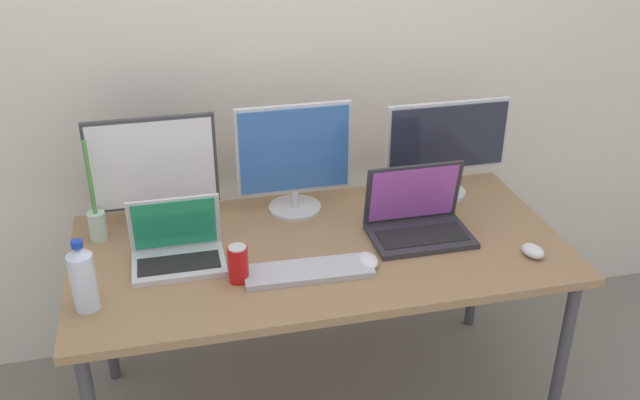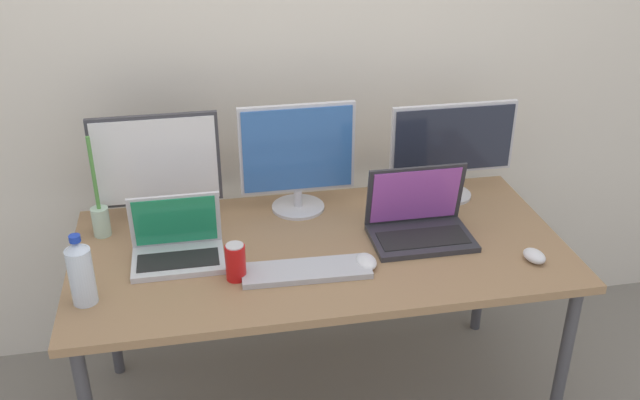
{
  "view_description": "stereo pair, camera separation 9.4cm",
  "coord_description": "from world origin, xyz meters",
  "px_view_note": "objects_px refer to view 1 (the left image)",
  "views": [
    {
      "loc": [
        -0.49,
        -2.09,
        2.03
      ],
      "look_at": [
        0.0,
        0.0,
        0.92
      ],
      "focal_mm": 40.0,
      "sensor_mm": 36.0,
      "label": 1
    },
    {
      "loc": [
        -0.4,
        -2.11,
        2.03
      ],
      "look_at": [
        0.0,
        0.0,
        0.92
      ],
      "focal_mm": 40.0,
      "sensor_mm": 36.0,
      "label": 2
    }
  ],
  "objects_px": {
    "monitor_center": "(294,157)",
    "laptop_silver": "(177,248)",
    "work_desk": "(320,259)",
    "laptop_secondary": "(418,219)",
    "monitor_left": "(154,171)",
    "mouse_by_laptop": "(533,251)",
    "monitor_right": "(447,143)",
    "water_bottle": "(83,278)",
    "bamboo_vase": "(97,221)",
    "soda_can_near_keyboard": "(238,264)",
    "keyboard_main": "(309,271)",
    "mouse_by_keyboard": "(368,260)"
  },
  "relations": [
    {
      "from": "monitor_center",
      "to": "laptop_silver",
      "type": "relative_size",
      "value": 1.41
    },
    {
      "from": "keyboard_main",
      "to": "laptop_secondary",
      "type": "bearing_deg",
      "value": 23.06
    },
    {
      "from": "mouse_by_laptop",
      "to": "keyboard_main",
      "type": "bearing_deg",
      "value": 161.54
    },
    {
      "from": "laptop_secondary",
      "to": "bamboo_vase",
      "type": "xyz_separation_m",
      "value": [
        -1.11,
        0.22,
        0.02
      ]
    },
    {
      "from": "mouse_by_keyboard",
      "to": "monitor_left",
      "type": "bearing_deg",
      "value": 144.51
    },
    {
      "from": "laptop_silver",
      "to": "keyboard_main",
      "type": "height_order",
      "value": "laptop_silver"
    },
    {
      "from": "laptop_silver",
      "to": "mouse_by_laptop",
      "type": "xyz_separation_m",
      "value": [
        1.18,
        -0.24,
        -0.03
      ]
    },
    {
      "from": "work_desk",
      "to": "bamboo_vase",
      "type": "xyz_separation_m",
      "value": [
        -0.75,
        0.22,
        0.13
      ]
    },
    {
      "from": "mouse_by_laptop",
      "to": "soda_can_near_keyboard",
      "type": "distance_m",
      "value": 1.0
    },
    {
      "from": "water_bottle",
      "to": "soda_can_near_keyboard",
      "type": "xyz_separation_m",
      "value": [
        0.47,
        0.04,
        -0.05
      ]
    },
    {
      "from": "monitor_left",
      "to": "monitor_center",
      "type": "relative_size",
      "value": 1.05
    },
    {
      "from": "laptop_secondary",
      "to": "water_bottle",
      "type": "relative_size",
      "value": 1.51
    },
    {
      "from": "mouse_by_laptop",
      "to": "water_bottle",
      "type": "bearing_deg",
      "value": 165.06
    },
    {
      "from": "laptop_secondary",
      "to": "water_bottle",
      "type": "distance_m",
      "value": 1.15
    },
    {
      "from": "water_bottle",
      "to": "bamboo_vase",
      "type": "xyz_separation_m",
      "value": [
        0.02,
        0.42,
        -0.03
      ]
    },
    {
      "from": "mouse_by_keyboard",
      "to": "bamboo_vase",
      "type": "relative_size",
      "value": 0.26
    },
    {
      "from": "laptop_silver",
      "to": "mouse_by_laptop",
      "type": "distance_m",
      "value": 1.21
    },
    {
      "from": "mouse_by_laptop",
      "to": "mouse_by_keyboard",
      "type": "bearing_deg",
      "value": 159.02
    },
    {
      "from": "monitor_right",
      "to": "keyboard_main",
      "type": "height_order",
      "value": "monitor_right"
    },
    {
      "from": "laptop_secondary",
      "to": "soda_can_near_keyboard",
      "type": "height_order",
      "value": "laptop_secondary"
    },
    {
      "from": "laptop_silver",
      "to": "bamboo_vase",
      "type": "distance_m",
      "value": 0.34
    },
    {
      "from": "work_desk",
      "to": "laptop_silver",
      "type": "bearing_deg",
      "value": 179.04
    },
    {
      "from": "monitor_left",
      "to": "mouse_by_laptop",
      "type": "height_order",
      "value": "monitor_left"
    },
    {
      "from": "monitor_center",
      "to": "laptop_silver",
      "type": "height_order",
      "value": "monitor_center"
    },
    {
      "from": "monitor_right",
      "to": "mouse_by_keyboard",
      "type": "height_order",
      "value": "monitor_right"
    },
    {
      "from": "laptop_secondary",
      "to": "mouse_by_keyboard",
      "type": "bearing_deg",
      "value": -145.27
    },
    {
      "from": "mouse_by_laptop",
      "to": "soda_can_near_keyboard",
      "type": "height_order",
      "value": "soda_can_near_keyboard"
    },
    {
      "from": "work_desk",
      "to": "mouse_by_keyboard",
      "type": "bearing_deg",
      "value": -51.51
    },
    {
      "from": "mouse_by_laptop",
      "to": "monitor_left",
      "type": "bearing_deg",
      "value": 143.87
    },
    {
      "from": "work_desk",
      "to": "bamboo_vase",
      "type": "height_order",
      "value": "bamboo_vase"
    },
    {
      "from": "water_bottle",
      "to": "soda_can_near_keyboard",
      "type": "height_order",
      "value": "water_bottle"
    },
    {
      "from": "soda_can_near_keyboard",
      "to": "bamboo_vase",
      "type": "bearing_deg",
      "value": 140.32
    },
    {
      "from": "monitor_left",
      "to": "soda_can_near_keyboard",
      "type": "bearing_deg",
      "value": -61.4
    },
    {
      "from": "laptop_secondary",
      "to": "mouse_by_laptop",
      "type": "xyz_separation_m",
      "value": [
        0.33,
        -0.24,
        -0.04
      ]
    },
    {
      "from": "laptop_silver",
      "to": "mouse_by_keyboard",
      "type": "distance_m",
      "value": 0.64
    },
    {
      "from": "laptop_secondary",
      "to": "mouse_by_keyboard",
      "type": "height_order",
      "value": "laptop_secondary"
    },
    {
      "from": "work_desk",
      "to": "laptop_secondary",
      "type": "xyz_separation_m",
      "value": [
        0.36,
        0.0,
        0.12
      ]
    },
    {
      "from": "work_desk",
      "to": "monitor_right",
      "type": "distance_m",
      "value": 0.69
    },
    {
      "from": "laptop_secondary",
      "to": "mouse_by_laptop",
      "type": "distance_m",
      "value": 0.41
    },
    {
      "from": "work_desk",
      "to": "bamboo_vase",
      "type": "bearing_deg",
      "value": 163.71
    },
    {
      "from": "monitor_left",
      "to": "laptop_silver",
      "type": "height_order",
      "value": "monitor_left"
    },
    {
      "from": "work_desk",
      "to": "monitor_center",
      "type": "relative_size",
      "value": 3.96
    },
    {
      "from": "work_desk",
      "to": "laptop_secondary",
      "type": "distance_m",
      "value": 0.38
    },
    {
      "from": "laptop_silver",
      "to": "soda_can_near_keyboard",
      "type": "height_order",
      "value": "laptop_silver"
    },
    {
      "from": "soda_can_near_keyboard",
      "to": "mouse_by_laptop",
      "type": "bearing_deg",
      "value": -4.71
    },
    {
      "from": "water_bottle",
      "to": "soda_can_near_keyboard",
      "type": "distance_m",
      "value": 0.47
    },
    {
      "from": "monitor_right",
      "to": "monitor_center",
      "type": "bearing_deg",
      "value": 179.47
    },
    {
      "from": "work_desk",
      "to": "monitor_right",
      "type": "bearing_deg",
      "value": 26.18
    },
    {
      "from": "laptop_secondary",
      "to": "soda_can_near_keyboard",
      "type": "relative_size",
      "value": 2.83
    },
    {
      "from": "mouse_by_laptop",
      "to": "water_bottle",
      "type": "xyz_separation_m",
      "value": [
        -1.47,
        0.04,
        0.09
      ]
    }
  ]
}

